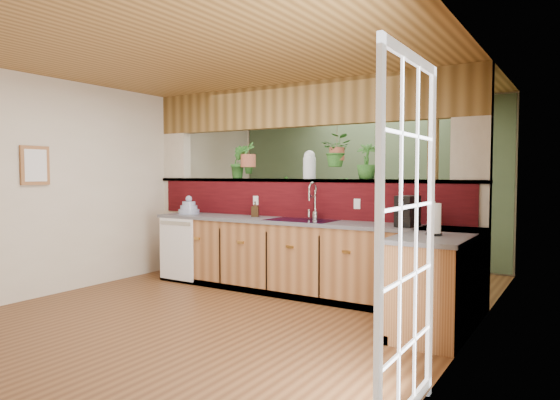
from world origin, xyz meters
The scene contains 28 objects.
ground centered at (0.00, 0.00, 0.00)m, with size 4.60×7.00×0.01m, color #56341A.
ceiling centered at (0.00, 0.00, 2.60)m, with size 4.60×7.00×0.01m, color brown.
wall_back centered at (0.00, 3.50, 1.30)m, with size 4.60×0.02×2.60m, color beige.
wall_left centered at (-2.30, 0.00, 1.30)m, with size 0.02×7.00×2.60m, color beige.
wall_right centered at (2.30, 0.00, 1.30)m, with size 0.02×7.00×2.60m, color beige.
pass_through_partition centered at (0.03, 1.35, 1.19)m, with size 4.60×0.21×2.60m.
pass_through_ledge centered at (0.00, 1.35, 1.37)m, with size 4.60×0.21×0.04m, color brown.
header_beam centered at (0.00, 1.35, 2.33)m, with size 4.60×0.15×0.55m, color brown.
sage_backwall centered at (0.00, 3.48, 1.30)m, with size 4.55×0.02×2.55m, color #495E40.
countertop centered at (0.84, 0.87, 0.45)m, with size 4.14×1.52×0.90m.
dishwasher centered at (-1.48, 0.66, 0.46)m, with size 0.58×0.03×0.82m.
navy_sink centered at (0.25, 0.98, 0.82)m, with size 0.82×0.50×0.18m.
french_door centered at (2.27, -1.30, 1.05)m, with size 0.06×1.02×2.16m, color white.
framed_print centered at (-2.27, -0.80, 1.55)m, with size 0.04×0.35×0.45m.
faucet centered at (0.33, 1.13, 1.15)m, with size 0.20×0.20×0.46m.
dish_stack centered at (-1.54, 0.98, 0.98)m, with size 0.29×0.29×0.25m.
soap_dispenser centered at (-0.48, 1.07, 1.00)m, with size 0.09×0.09×0.20m, color #3B2815.
coffee_maker centered at (1.56, 0.92, 1.05)m, with size 0.17×0.29×0.33m.
paper_towel centered at (1.99, 0.33, 1.04)m, with size 0.14×0.14×0.31m.
glass_jar centered at (0.16, 1.35, 1.57)m, with size 0.16×0.16×0.36m.
ledge_plant_left centered at (-0.94, 1.35, 1.61)m, with size 0.25×0.20×0.45m, color #295F21.
ledge_plant_right centered at (0.92, 1.35, 1.60)m, with size 0.24×0.24×0.42m, color #295F21.
hanging_plant_a centered at (-0.79, 1.35, 1.81)m, with size 0.27×0.22×0.56m.
hanging_plant_b centered at (0.54, 1.35, 1.91)m, with size 0.41×0.38×0.51m.
shelving_console centered at (-0.81, 3.25, 0.50)m, with size 1.37×0.36×0.91m, color black.
shelf_plant_a centered at (-1.37, 3.25, 1.18)m, with size 0.24×0.16×0.46m, color #295F21.
shelf_plant_b centered at (-0.27, 3.25, 1.17)m, with size 0.24×0.24×0.43m, color #295F21.
floor_plant centered at (0.55, 2.63, 0.41)m, with size 0.74×0.65×0.83m, color #295F21.
Camera 1 is at (3.18, -4.19, 1.45)m, focal length 32.00 mm.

